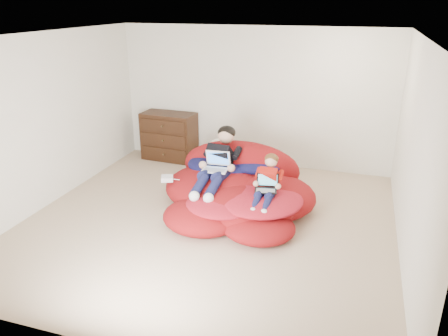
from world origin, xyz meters
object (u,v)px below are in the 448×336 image
dresser (169,136)px  laptop_black (267,186)px  older_boy (219,159)px  beanbag_pile (238,190)px  laptop_white (216,165)px  younger_boy (268,181)px

dresser → laptop_black: 3.07m
older_boy → laptop_black: (0.82, -0.44, -0.14)m
dresser → laptop_black: bearing=-40.3°
beanbag_pile → laptop_black: beanbag_pile is taller
older_boy → laptop_white: older_boy is taller
laptop_black → younger_boy: bearing=90.0°
beanbag_pile → older_boy: 0.54m
older_boy → laptop_white: (-0.00, -0.13, -0.04)m
older_boy → laptop_white: 0.14m
beanbag_pile → younger_boy: bearing=-31.5°
laptop_white → laptop_black: 0.88m
beanbag_pile → younger_boy: (0.51, -0.31, 0.33)m
younger_boy → laptop_black: bearing=-90.0°
laptop_white → younger_boy: bearing=-17.2°
older_boy → younger_boy: (0.82, -0.39, -0.09)m
beanbag_pile → older_boy: size_ratio=1.70×
older_boy → beanbag_pile: bearing=-13.4°
older_boy → dresser: bearing=134.4°
beanbag_pile → laptop_black: bearing=-35.5°
beanbag_pile → older_boy: bearing=166.6°
dresser → laptop_black: dresser is taller
younger_boy → dresser: bearing=140.4°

